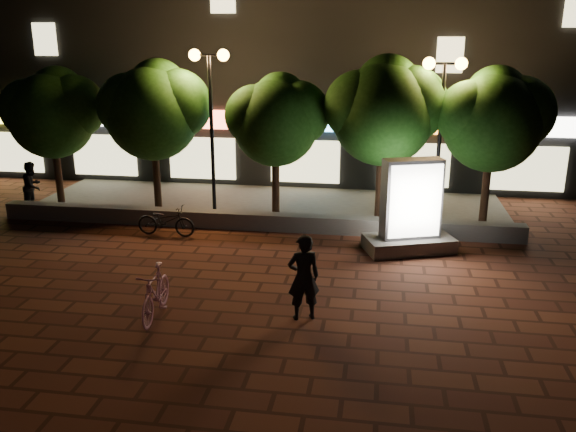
% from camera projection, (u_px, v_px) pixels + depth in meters
% --- Properties ---
extents(ground, '(80.00, 80.00, 0.00)m').
position_uv_depth(ground, '(217.00, 280.00, 14.39)').
color(ground, '#562A1B').
rests_on(ground, ground).
extents(retaining_wall, '(16.00, 0.45, 0.50)m').
position_uv_depth(retaining_wall, '(252.00, 221.00, 18.10)').
color(retaining_wall, '#615E5A').
rests_on(retaining_wall, ground).
extents(sidewalk, '(16.00, 5.00, 0.08)m').
position_uv_depth(sidewalk, '(267.00, 205.00, 20.52)').
color(sidewalk, '#615E5A').
rests_on(sidewalk, ground).
extents(building_block, '(28.00, 8.12, 11.30)m').
position_uv_depth(building_block, '(295.00, 51.00, 25.20)').
color(building_block, black).
rests_on(building_block, ground).
extents(tree_far_left, '(3.36, 2.80, 4.63)m').
position_uv_depth(tree_far_left, '(53.00, 110.00, 19.61)').
color(tree_far_left, black).
rests_on(tree_far_left, sidewalk).
extents(tree_left, '(3.60, 3.00, 4.89)m').
position_uv_depth(tree_left, '(154.00, 107.00, 19.05)').
color(tree_left, black).
rests_on(tree_left, sidewalk).
extents(tree_mid, '(3.24, 2.70, 4.50)m').
position_uv_depth(tree_mid, '(277.00, 117.00, 18.53)').
color(tree_mid, black).
rests_on(tree_mid, sidewalk).
extents(tree_right, '(3.72, 3.10, 5.07)m').
position_uv_depth(tree_right, '(385.00, 108.00, 17.94)').
color(tree_right, black).
rests_on(tree_right, sidewalk).
extents(tree_far_right, '(3.48, 2.90, 4.76)m').
position_uv_depth(tree_far_right, '(494.00, 116.00, 17.52)').
color(tree_far_right, black).
rests_on(tree_far_right, sidewalk).
extents(street_lamp_left, '(1.26, 0.36, 5.18)m').
position_uv_depth(street_lamp_left, '(210.00, 90.00, 18.34)').
color(street_lamp_left, black).
rests_on(street_lamp_left, sidewalk).
extents(street_lamp_right, '(1.26, 0.36, 4.98)m').
position_uv_depth(street_lamp_right, '(443.00, 98.00, 17.35)').
color(street_lamp_right, black).
rests_on(street_lamp_right, sidewalk).
extents(ad_kiosk, '(2.62, 1.91, 2.56)m').
position_uv_depth(ad_kiosk, '(410.00, 215.00, 16.03)').
color(ad_kiosk, '#615E5A').
rests_on(ad_kiosk, ground).
extents(scooter_pink, '(0.63, 1.83, 1.08)m').
position_uv_depth(scooter_pink, '(156.00, 293.00, 12.37)').
color(scooter_pink, '#B87195').
rests_on(scooter_pink, ground).
extents(rider, '(0.79, 0.65, 1.85)m').
position_uv_depth(rider, '(304.00, 277.00, 12.18)').
color(rider, black).
rests_on(rider, ground).
extents(scooter_parked, '(1.78, 0.69, 0.92)m').
position_uv_depth(scooter_parked, '(166.00, 221.00, 17.41)').
color(scooter_parked, black).
rests_on(scooter_parked, ground).
extents(pedestrian, '(0.63, 0.81, 1.64)m').
position_uv_depth(pedestrian, '(33.00, 186.00, 19.59)').
color(pedestrian, black).
rests_on(pedestrian, sidewalk).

